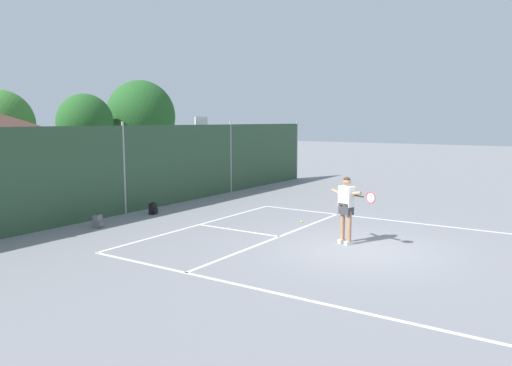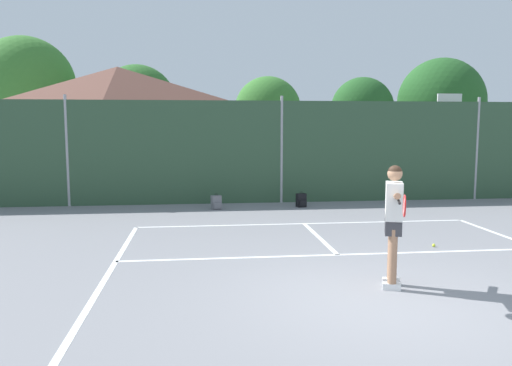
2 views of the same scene
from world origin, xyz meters
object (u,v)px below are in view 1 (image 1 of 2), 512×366
tennis_player (347,204)px  backpack_black (153,209)px  tennis_ball (301,222)px  backpack_grey (98,221)px  basketball_hoop (201,143)px

tennis_player → backpack_black: bearing=88.7°
tennis_player → tennis_ball: bearing=52.3°
backpack_grey → backpack_black: size_ratio=1.00×
tennis_ball → backpack_black: (-1.65, 5.18, 0.16)m
tennis_ball → tennis_player: bearing=-127.7°
tennis_player → backpack_grey: 7.82m
tennis_ball → backpack_black: 5.44m
basketball_hoop → tennis_ball: size_ratio=53.79×
basketball_hoop → backpack_grey: (-8.41, -2.72, -2.12)m
backpack_black → basketball_hoop: bearing=23.8°
tennis_player → backpack_grey: bearing=107.9°
basketball_hoop → backpack_grey: 9.09m
basketball_hoop → tennis_ball: (-4.22, -7.77, -2.28)m
basketball_hoop → backpack_black: bearing=-156.2°
basketball_hoop → tennis_player: 11.84m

